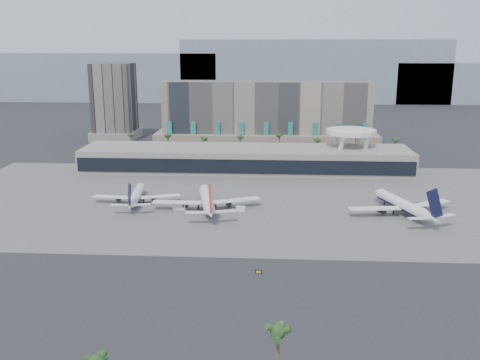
# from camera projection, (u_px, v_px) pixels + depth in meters

# --- Properties ---
(ground) EXTENTS (900.00, 900.00, 0.00)m
(ground) POSITION_uv_depth(u_px,v_px,m) (228.00, 246.00, 174.73)
(ground) COLOR #232326
(ground) RESTS_ON ground
(apron_pad) EXTENTS (260.00, 130.00, 0.06)m
(apron_pad) POSITION_uv_depth(u_px,v_px,m) (239.00, 199.00, 227.95)
(apron_pad) COLOR #5B5B59
(apron_pad) RESTS_ON ground
(mountain_ridge) EXTENTS (680.00, 60.00, 70.00)m
(mountain_ridge) POSITION_uv_depth(u_px,v_px,m) (285.00, 75.00, 620.63)
(mountain_ridge) COLOR gray
(mountain_ridge) RESTS_ON ground
(hotel) EXTENTS (140.00, 30.00, 42.00)m
(hotel) POSITION_uv_depth(u_px,v_px,m) (266.00, 122.00, 338.82)
(hotel) COLOR gray
(hotel) RESTS_ON ground
(office_tower) EXTENTS (30.00, 30.00, 52.00)m
(office_tower) POSITION_uv_depth(u_px,v_px,m) (115.00, 106.00, 368.26)
(office_tower) COLOR black
(office_tower) RESTS_ON ground
(terminal) EXTENTS (170.00, 32.50, 14.50)m
(terminal) POSITION_uv_depth(u_px,v_px,m) (245.00, 158.00, 279.44)
(terminal) COLOR #A29D8E
(terminal) RESTS_ON ground
(saucer_structure) EXTENTS (26.00, 26.00, 21.89)m
(saucer_structure) POSITION_uv_depth(u_px,v_px,m) (351.00, 135.00, 279.24)
(saucer_structure) COLOR white
(saucer_structure) RESTS_ON ground
(palm_row) EXTENTS (157.80, 2.80, 13.10)m
(palm_row) POSITION_uv_depth(u_px,v_px,m) (260.00, 139.00, 312.08)
(palm_row) COLOR brown
(palm_row) RESTS_ON ground
(airliner_left) EXTENTS (36.44, 37.67, 13.01)m
(airliner_left) POSITION_uv_depth(u_px,v_px,m) (136.00, 196.00, 221.16)
(airliner_left) COLOR white
(airliner_left) RESTS_ON ground
(airliner_centre) EXTENTS (43.09, 44.75, 15.58)m
(airliner_centre) POSITION_uv_depth(u_px,v_px,m) (207.00, 200.00, 212.58)
(airliner_centre) COLOR white
(airliner_centre) RESTS_ON ground
(airliner_right) EXTENTS (41.93, 43.34, 15.58)m
(airliner_right) POSITION_uv_depth(u_px,v_px,m) (403.00, 205.00, 206.25)
(airliner_right) COLOR white
(airliner_right) RESTS_ON ground
(service_vehicle_a) EXTENTS (5.43, 3.22, 2.50)m
(service_vehicle_a) POSITION_uv_depth(u_px,v_px,m) (180.00, 207.00, 212.95)
(service_vehicle_a) COLOR silver
(service_vehicle_a) RESTS_ON ground
(service_vehicle_b) EXTENTS (4.00, 2.76, 1.88)m
(service_vehicle_b) POSITION_uv_depth(u_px,v_px,m) (241.00, 209.00, 211.49)
(service_vehicle_b) COLOR white
(service_vehicle_b) RESTS_ON ground
(taxiway_sign) EXTENTS (2.07, 0.76, 0.94)m
(taxiway_sign) POSITION_uv_depth(u_px,v_px,m) (258.00, 272.00, 153.76)
(taxiway_sign) COLOR black
(taxiway_sign) RESTS_ON ground
(near_palm_b) EXTENTS (6.00, 6.00, 15.85)m
(near_palm_b) POSITION_uv_depth(u_px,v_px,m) (278.00, 339.00, 95.07)
(near_palm_b) COLOR brown
(near_palm_b) RESTS_ON ground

